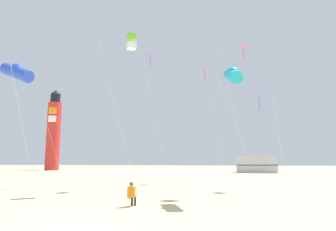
{
  "coord_description": "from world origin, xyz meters",
  "views": [
    {
      "loc": [
        3.67,
        -7.48,
        2.23
      ],
      "look_at": [
        1.89,
        9.3,
        4.69
      ],
      "focal_mm": 32.09,
      "sensor_mm": 36.0,
      "label": 1
    }
  ],
  "objects_px": {
    "kite_diamond_scarlet": "(205,74)",
    "rv_van_silver": "(256,164)",
    "kite_tube_blue": "(17,72)",
    "kite_diamond_violet": "(260,98)",
    "kite_tube_cyan": "(233,75)",
    "kite_diamond_magenta": "(151,60)",
    "kite_box_orange": "(52,115)",
    "lighthouse_distant": "(54,132)",
    "kite_flyer_standing": "(132,193)",
    "kite_box_lime": "(131,42)",
    "kite_diamond_rainbow": "(243,51)"
  },
  "relations": [
    {
      "from": "kite_diamond_scarlet",
      "to": "kite_diamond_magenta",
      "type": "xyz_separation_m",
      "value": [
        -4.66,
        -6.94,
        -0.68
      ]
    },
    {
      "from": "kite_diamond_rainbow",
      "to": "lighthouse_distant",
      "type": "distance_m",
      "value": 51.3
    },
    {
      "from": "kite_diamond_violet",
      "to": "rv_van_silver",
      "type": "relative_size",
      "value": 1.13
    },
    {
      "from": "kite_tube_cyan",
      "to": "kite_diamond_violet",
      "type": "distance_m",
      "value": 7.01
    },
    {
      "from": "rv_van_silver",
      "to": "kite_diamond_violet",
      "type": "bearing_deg",
      "value": -96.71
    },
    {
      "from": "kite_box_orange",
      "to": "kite_tube_blue",
      "type": "xyz_separation_m",
      "value": [
        1.91,
        -8.1,
        1.24
      ]
    },
    {
      "from": "kite_tube_blue",
      "to": "kite_diamond_violet",
      "type": "height_order",
      "value": "kite_tube_blue"
    },
    {
      "from": "kite_tube_cyan",
      "to": "kite_diamond_rainbow",
      "type": "xyz_separation_m",
      "value": [
        1.11,
        3.42,
        2.69
      ]
    },
    {
      "from": "kite_diamond_magenta",
      "to": "kite_tube_blue",
      "type": "height_order",
      "value": "kite_diamond_magenta"
    },
    {
      "from": "kite_diamond_rainbow",
      "to": "kite_diamond_violet",
      "type": "distance_m",
      "value": 4.41
    },
    {
      "from": "kite_diamond_rainbow",
      "to": "lighthouse_distant",
      "type": "relative_size",
      "value": 0.61
    },
    {
      "from": "kite_tube_cyan",
      "to": "kite_box_lime",
      "type": "bearing_deg",
      "value": 151.44
    },
    {
      "from": "kite_tube_cyan",
      "to": "kite_box_lime",
      "type": "height_order",
      "value": "kite_box_lime"
    },
    {
      "from": "kite_box_lime",
      "to": "rv_van_silver",
      "type": "height_order",
      "value": "kite_box_lime"
    },
    {
      "from": "kite_diamond_scarlet",
      "to": "lighthouse_distant",
      "type": "relative_size",
      "value": 0.71
    },
    {
      "from": "kite_flyer_standing",
      "to": "kite_box_lime",
      "type": "distance_m",
      "value": 12.07
    },
    {
      "from": "kite_flyer_standing",
      "to": "kite_diamond_rainbow",
      "type": "bearing_deg",
      "value": -130.53
    },
    {
      "from": "kite_diamond_scarlet",
      "to": "kite_box_orange",
      "type": "bearing_deg",
      "value": -151.63
    },
    {
      "from": "kite_flyer_standing",
      "to": "kite_diamond_scarlet",
      "type": "relative_size",
      "value": 0.1
    },
    {
      "from": "kite_flyer_standing",
      "to": "kite_diamond_magenta",
      "type": "bearing_deg",
      "value": -79.58
    },
    {
      "from": "kite_diamond_rainbow",
      "to": "kite_diamond_violet",
      "type": "relative_size",
      "value": 1.4
    },
    {
      "from": "lighthouse_distant",
      "to": "rv_van_silver",
      "type": "height_order",
      "value": "lighthouse_distant"
    },
    {
      "from": "kite_diamond_magenta",
      "to": "kite_diamond_violet",
      "type": "height_order",
      "value": "kite_diamond_magenta"
    },
    {
      "from": "lighthouse_distant",
      "to": "rv_van_silver",
      "type": "relative_size",
      "value": 2.57
    },
    {
      "from": "kite_tube_blue",
      "to": "kite_diamond_violet",
      "type": "bearing_deg",
      "value": 27.38
    },
    {
      "from": "kite_diamond_magenta",
      "to": "lighthouse_distant",
      "type": "xyz_separation_m",
      "value": [
        -26.29,
        35.59,
        -2.58
      ]
    },
    {
      "from": "kite_flyer_standing",
      "to": "lighthouse_distant",
      "type": "distance_m",
      "value": 52.92
    },
    {
      "from": "kite_tube_blue",
      "to": "kite_diamond_violet",
      "type": "xyz_separation_m",
      "value": [
        15.05,
        7.79,
        -0.25
      ]
    },
    {
      "from": "kite_diamond_violet",
      "to": "kite_tube_cyan",
      "type": "bearing_deg",
      "value": -113.13
    },
    {
      "from": "kite_flyer_standing",
      "to": "rv_van_silver",
      "type": "relative_size",
      "value": 0.18
    },
    {
      "from": "kite_diamond_rainbow",
      "to": "rv_van_silver",
      "type": "height_order",
      "value": "kite_diamond_rainbow"
    },
    {
      "from": "kite_diamond_scarlet",
      "to": "kite_tube_cyan",
      "type": "relative_size",
      "value": 1.54
    },
    {
      "from": "kite_diamond_scarlet",
      "to": "kite_tube_cyan",
      "type": "xyz_separation_m",
      "value": [
        1.25,
        -13.75,
        -4.12
      ]
    },
    {
      "from": "kite_tube_blue",
      "to": "rv_van_silver",
      "type": "bearing_deg",
      "value": 61.44
    },
    {
      "from": "kite_box_orange",
      "to": "rv_van_silver",
      "type": "relative_size",
      "value": 1.0
    },
    {
      "from": "kite_flyer_standing",
      "to": "kite_box_lime",
      "type": "height_order",
      "value": "kite_box_lime"
    },
    {
      "from": "kite_diamond_rainbow",
      "to": "kite_diamond_magenta",
      "type": "distance_m",
      "value": 7.83
    },
    {
      "from": "kite_tube_cyan",
      "to": "kite_box_orange",
      "type": "height_order",
      "value": "kite_tube_cyan"
    },
    {
      "from": "kite_tube_blue",
      "to": "lighthouse_distant",
      "type": "relative_size",
      "value": 0.47
    },
    {
      "from": "kite_diamond_scarlet",
      "to": "rv_van_silver",
      "type": "xyz_separation_m",
      "value": [
        8.59,
        20.97,
        -9.72
      ]
    },
    {
      "from": "kite_diamond_violet",
      "to": "rv_van_silver",
      "type": "bearing_deg",
      "value": 80.8
    },
    {
      "from": "kite_diamond_scarlet",
      "to": "kite_diamond_rainbow",
      "type": "relative_size",
      "value": 1.15
    },
    {
      "from": "kite_diamond_scarlet",
      "to": "kite_tube_blue",
      "type": "distance_m",
      "value": 19.11
    },
    {
      "from": "kite_tube_cyan",
      "to": "rv_van_silver",
      "type": "xyz_separation_m",
      "value": [
        7.33,
        34.72,
        -5.6
      ]
    },
    {
      "from": "kite_box_orange",
      "to": "kite_tube_blue",
      "type": "relative_size",
      "value": 0.83
    },
    {
      "from": "kite_flyer_standing",
      "to": "kite_box_orange",
      "type": "bearing_deg",
      "value": -39.82
    },
    {
      "from": "kite_diamond_rainbow",
      "to": "rv_van_silver",
      "type": "relative_size",
      "value": 1.58
    },
    {
      "from": "kite_tube_cyan",
      "to": "kite_diamond_magenta",
      "type": "height_order",
      "value": "kite_diamond_magenta"
    },
    {
      "from": "kite_diamond_scarlet",
      "to": "kite_diamond_violet",
      "type": "xyz_separation_m",
      "value": [
        4.01,
        -7.3,
        -4.19
      ]
    },
    {
      "from": "lighthouse_distant",
      "to": "kite_diamond_magenta",
      "type": "bearing_deg",
      "value": -53.55
    }
  ]
}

